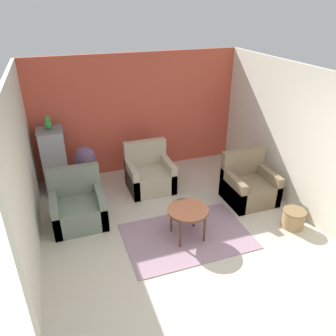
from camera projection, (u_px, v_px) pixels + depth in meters
name	position (u px, v px, depth m)	size (l,w,h in m)	color
ground_plane	(215.00, 287.00, 4.32)	(20.00, 20.00, 0.00)	beige
wall_back_accent	(138.00, 114.00, 6.91)	(4.46, 0.06, 2.48)	#C64C38
wall_left	(23.00, 168.00, 4.66)	(0.06, 3.73, 2.48)	beige
wall_right	(281.00, 131.00, 5.97)	(0.06, 3.73, 2.48)	beige
area_rug	(187.00, 236.00, 5.25)	(1.98, 1.32, 0.01)	gray
coffee_table	(188.00, 212.00, 5.04)	(0.64, 0.64, 0.52)	#512D1E
armchair_left	(78.00, 207.00, 5.47)	(0.85, 0.79, 0.92)	slate
armchair_right	(249.00, 186.00, 6.09)	(0.85, 0.79, 0.92)	#7A664C
armchair_middle	(149.00, 175.00, 6.49)	(0.85, 0.79, 0.92)	tan
birdcage	(54.00, 160.00, 6.33)	(0.48, 0.48, 1.25)	slate
parrot	(48.00, 123.00, 5.99)	(0.12, 0.22, 0.26)	green
potted_plant	(85.00, 160.00, 6.36)	(0.42, 0.38, 0.88)	#66605B
wicker_basket	(293.00, 218.00, 5.41)	(0.37, 0.37, 0.31)	#A37F51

